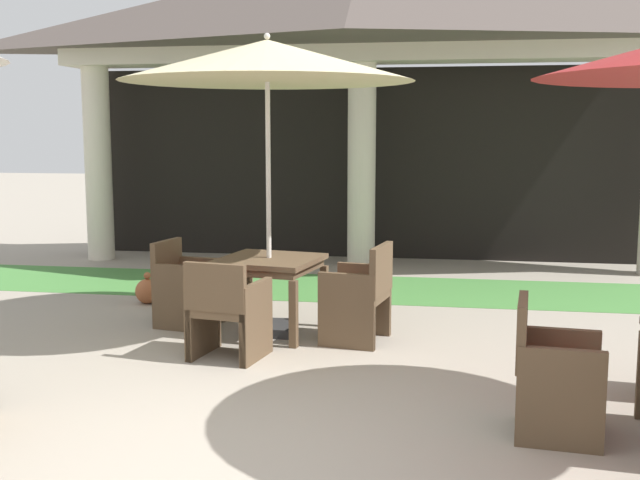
{
  "coord_description": "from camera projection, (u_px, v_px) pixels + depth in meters",
  "views": [
    {
      "loc": [
        1.29,
        -4.16,
        1.97
      ],
      "look_at": [
        0.31,
        1.63,
        1.15
      ],
      "focal_mm": 43.81,
      "sensor_mm": 36.0,
      "label": 1
    }
  ],
  "objects": [
    {
      "name": "patio_umbrella_near_foreground",
      "position": [
        267.0,
        63.0,
        7.34
      ],
      "size": [
        2.79,
        2.79,
        2.88
      ],
      "color": "#2D2D2D",
      "rests_on": "ground"
    },
    {
      "name": "patio_table_near_foreground",
      "position": [
        269.0,
        268.0,
        7.61
      ],
      "size": [
        1.06,
        1.06,
        0.75
      ],
      "rotation": [
        0.0,
        0.0,
        -0.18
      ],
      "color": "brown",
      "rests_on": "ground"
    },
    {
      "name": "ground_plane",
      "position": [
        221.0,
        472.0,
        4.55
      ],
      "size": [
        60.0,
        60.0,
        0.0
      ],
      "primitive_type": "plane",
      "color": "#9E9384"
    },
    {
      "name": "patio_chair_near_foreground_east",
      "position": [
        360.0,
        296.0,
        7.33
      ],
      "size": [
        0.64,
        0.71,
        0.93
      ],
      "rotation": [
        0.0,
        0.0,
        1.39
      ],
      "color": "brown",
      "rests_on": "ground"
    },
    {
      "name": "terracotta_urn",
      "position": [
        148.0,
        291.0,
        8.97
      ],
      "size": [
        0.28,
        0.28,
        0.37
      ],
      "color": "#9E5633",
      "rests_on": "ground"
    },
    {
      "name": "background_pavilion",
      "position": [
        363.0,
        26.0,
        11.09
      ],
      "size": [
        9.32,
        2.71,
        4.46
      ],
      "color": "beige",
      "rests_on": "ground"
    },
    {
      "name": "patio_chair_mid_left_west",
      "position": [
        554.0,
        373.0,
        5.07
      ],
      "size": [
        0.6,
        0.63,
        0.89
      ],
      "rotation": [
        0.0,
        0.0,
        -1.68
      ],
      "color": "brown",
      "rests_on": "ground"
    },
    {
      "name": "lawn_strip",
      "position": [
        346.0,
        288.0,
        9.87
      ],
      "size": [
        11.12,
        1.75,
        0.01
      ],
      "primitive_type": "cube",
      "color": "#47843D",
      "rests_on": "ground"
    },
    {
      "name": "patio_chair_near_foreground_south",
      "position": [
        227.0,
        311.0,
        6.78
      ],
      "size": [
        0.67,
        0.67,
        0.88
      ],
      "rotation": [
        0.0,
        0.0,
        -0.18
      ],
      "color": "brown",
      "rests_on": "ground"
    },
    {
      "name": "patio_chair_near_foreground_west",
      "position": [
        186.0,
        286.0,
        7.95
      ],
      "size": [
        0.65,
        0.64,
        0.87
      ],
      "rotation": [
        0.0,
        0.0,
        -1.75
      ],
      "color": "brown",
      "rests_on": "ground"
    }
  ]
}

